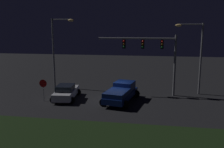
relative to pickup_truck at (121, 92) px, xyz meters
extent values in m
plane|color=black|center=(-0.76, 0.25, -1.00)|extent=(80.00, 80.00, 0.00)
cube|color=black|center=(-0.76, -9.65, -0.95)|extent=(23.52, 7.72, 0.10)
cube|color=navy|center=(-0.03, -0.17, -0.32)|extent=(3.01, 5.69, 0.55)
cube|color=navy|center=(0.20, 1.00, 0.38)|extent=(2.17, 2.22, 0.85)
cube|color=black|center=(0.20, 1.00, 0.50)|extent=(2.02, 1.83, 0.51)
cube|color=navy|center=(-0.24, -1.23, 0.18)|extent=(2.47, 3.34, 0.45)
cylinder|color=black|center=(-0.67, 1.94, -0.60)|extent=(0.80, 0.22, 0.80)
cylinder|color=black|center=(1.36, 1.54, -0.60)|extent=(0.80, 0.22, 0.80)
cylinder|color=black|center=(-1.42, -1.88, -0.60)|extent=(0.80, 0.22, 0.80)
cylinder|color=black|center=(0.60, -2.28, -0.60)|extent=(0.80, 0.22, 0.80)
cube|color=silver|center=(-5.72, -0.02, -0.39)|extent=(2.20, 4.55, 0.70)
cube|color=black|center=(-5.69, -0.27, 0.24)|extent=(1.78, 2.14, 0.55)
cylinder|color=black|center=(-6.77, 1.38, -0.68)|extent=(0.64, 0.22, 0.64)
cylinder|color=black|center=(-4.94, 1.55, -0.68)|extent=(0.64, 0.22, 0.64)
cylinder|color=black|center=(-6.49, -1.60, -0.68)|extent=(0.64, 0.22, 0.64)
cylinder|color=black|center=(-4.66, -1.43, -0.68)|extent=(0.64, 0.22, 0.64)
cylinder|color=slate|center=(5.30, 2.99, 2.25)|extent=(0.24, 0.24, 6.50)
cylinder|color=slate|center=(1.20, 2.99, 5.10)|extent=(8.20, 0.18, 0.18)
cube|color=black|center=(3.90, 2.99, 4.50)|extent=(0.32, 0.44, 0.95)
sphere|color=red|center=(3.90, 2.76, 4.80)|extent=(0.22, 0.22, 0.22)
sphere|color=#59380A|center=(3.90, 2.76, 4.50)|extent=(0.22, 0.22, 0.22)
sphere|color=#0C4719|center=(3.90, 2.76, 4.20)|extent=(0.22, 0.22, 0.22)
cube|color=black|center=(1.90, 2.99, 4.50)|extent=(0.32, 0.44, 0.95)
sphere|color=red|center=(1.90, 2.76, 4.80)|extent=(0.22, 0.22, 0.22)
sphere|color=#59380A|center=(1.90, 2.76, 4.50)|extent=(0.22, 0.22, 0.22)
sphere|color=#0C4719|center=(1.90, 2.76, 4.20)|extent=(0.22, 0.22, 0.22)
cube|color=black|center=(-0.10, 2.99, 4.50)|extent=(0.32, 0.44, 0.95)
sphere|color=red|center=(-0.10, 2.76, 4.80)|extent=(0.22, 0.22, 0.22)
sphere|color=#59380A|center=(-0.10, 2.76, 4.50)|extent=(0.22, 0.22, 0.22)
sphere|color=#0C4719|center=(-0.10, 2.76, 4.20)|extent=(0.22, 0.22, 0.22)
cylinder|color=slate|center=(-8.83, 4.61, 3.15)|extent=(0.20, 0.20, 8.31)
cylinder|color=slate|center=(-7.67, 4.61, 7.16)|extent=(2.31, 0.12, 0.12)
ellipsoid|color=#F9CC72|center=(-6.52, 4.61, 7.06)|extent=(0.70, 0.44, 0.30)
cylinder|color=slate|center=(8.11, 4.07, 2.86)|extent=(0.20, 0.20, 7.72)
cylinder|color=slate|center=(6.85, 4.07, 6.57)|extent=(2.50, 0.12, 0.12)
ellipsoid|color=#F9CC72|center=(5.60, 4.07, 6.47)|extent=(0.70, 0.44, 0.30)
cylinder|color=slate|center=(-7.59, -1.26, 0.10)|extent=(0.07, 0.07, 2.20)
cylinder|color=#B20C0F|center=(-7.59, -1.29, 0.85)|extent=(0.76, 0.03, 0.76)
camera|label=1|loc=(2.79, -23.17, 6.24)|focal=39.06mm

